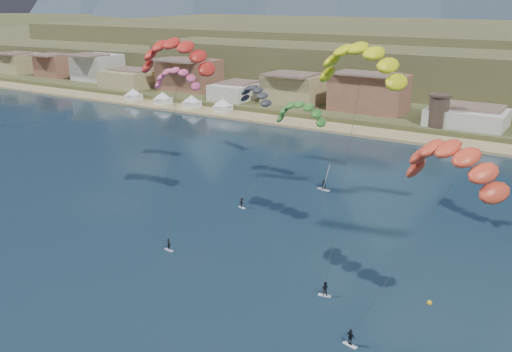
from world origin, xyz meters
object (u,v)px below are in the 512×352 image
Objects in this scene: buoy at (430,303)px; windsurfer at (325,183)px; kitesurfer_red at (176,50)px; kitesurfer_green at (300,110)px; watchtower at (439,110)px; kitesurfer_yellow at (361,58)px; kitesurfer_orange at (455,157)px.

windsurfer is at bearing 132.64° from buoy.
kitesurfer_red is 48.10× the size of buoy.
kitesurfer_green is 31.73× the size of buoy.
kitesurfer_red is at bearing 172.67° from buoy.
windsurfer reaches higher than buoy.
kitesurfer_green is at bearing 138.43° from buoy.
kitesurfer_green is 4.35× the size of windsurfer.
kitesurfer_green is at bearing 70.32° from kitesurfer_red.
buoy is at bearing -7.33° from kitesurfer_red.
kitesurfer_green reaches higher than windsurfer.
kitesurfer_yellow is at bearing -82.91° from watchtower.
kitesurfer_green is 46.91m from buoy.
watchtower is 95.43m from kitesurfer_orange.
watchtower is at bearing 76.63° from kitesurfer_red.
windsurfer is 7.29× the size of buoy.
watchtower is at bearing 79.40° from kitesurfer_green.
kitesurfer_orange is at bearing -66.02° from buoy.
kitesurfer_yellow reaches higher than watchtower.
kitesurfer_orange is 36.37× the size of buoy.
kitesurfer_red is (-19.38, -81.58, 20.82)m from watchtower.
buoy is at bearing 113.98° from kitesurfer_orange.
watchtower is 0.43× the size of kitesurfer_green.
kitesurfer_red is 29.58m from kitesurfer_yellow.
kitesurfer_yellow is (10.19, -81.96, 21.40)m from watchtower.
watchtower is 59.09m from kitesurfer_green.
watchtower is 90.05m from buoy.
kitesurfer_yellow is 34.66m from kitesurfer_green.
watchtower is at bearing 104.99° from kitesurfer_orange.
watchtower is 85.32m from kitesurfer_yellow.
watchtower reaches higher than buoy.
kitesurfer_red is 1.52× the size of kitesurfer_green.
kitesurfer_green is at bearing -100.60° from watchtower.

